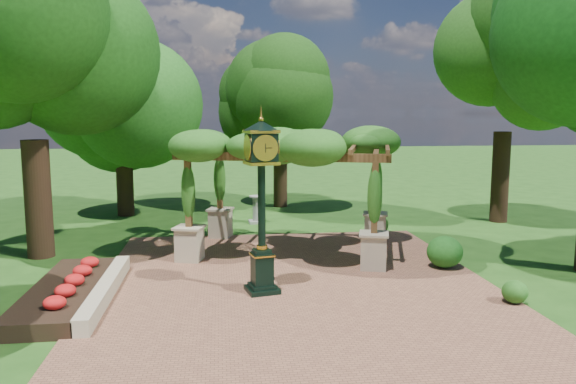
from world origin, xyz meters
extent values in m
plane|color=#1E4714|center=(0.00, 0.00, 0.00)|extent=(120.00, 120.00, 0.00)
cube|color=brown|center=(0.00, 1.00, 0.02)|extent=(10.00, 12.00, 0.04)
cube|color=#C6B793|center=(-4.60, 0.50, 0.20)|extent=(0.35, 5.00, 0.40)
cube|color=red|center=(-5.50, 0.50, 0.18)|extent=(1.50, 5.00, 0.36)
cube|color=black|center=(-0.88, 0.45, 0.10)|extent=(0.88, 0.88, 0.11)
cube|color=black|center=(-0.88, 0.45, 0.60)|extent=(0.55, 0.55, 0.84)
cube|color=gold|center=(-0.88, 0.45, 0.97)|extent=(0.62, 0.62, 0.04)
cylinder|color=black|center=(-0.88, 0.45, 2.17)|extent=(0.22, 0.22, 2.13)
cube|color=black|center=(-0.88, 0.45, 3.57)|extent=(0.77, 0.77, 0.65)
cylinder|color=#F4E5CF|center=(-0.81, 0.12, 3.57)|extent=(0.55, 0.15, 0.56)
cone|color=black|center=(-0.88, 0.45, 4.08)|extent=(0.99, 0.99, 0.23)
sphere|color=gold|center=(-0.88, 0.45, 4.22)|extent=(0.13, 0.13, 0.13)
cube|color=#B9AA8A|center=(-2.79, 3.67, 0.52)|extent=(0.87, 0.87, 0.97)
cube|color=brown|center=(-2.79, 3.67, 2.06)|extent=(0.21, 0.21, 1.99)
cube|color=#B9AA8A|center=(2.37, 2.14, 0.52)|extent=(0.87, 0.87, 0.97)
cube|color=brown|center=(2.37, 2.14, 2.06)|extent=(0.21, 0.21, 1.99)
cube|color=#B9AA8A|center=(-1.88, 6.76, 0.52)|extent=(0.87, 0.87, 0.97)
cube|color=brown|center=(-1.88, 6.76, 2.06)|extent=(0.21, 0.21, 1.99)
cube|color=#B9AA8A|center=(3.29, 5.24, 0.52)|extent=(0.87, 0.87, 0.97)
cube|color=brown|center=(3.29, 5.24, 2.06)|extent=(0.21, 0.21, 1.99)
cube|color=brown|center=(-0.21, 2.91, 3.14)|extent=(6.03, 1.91, 0.24)
cube|color=brown|center=(0.70, 6.00, 3.14)|extent=(6.03, 1.91, 0.24)
ellipsoid|color=#255719|center=(0.25, 4.45, 3.43)|extent=(7.08, 5.48, 1.08)
cube|color=gray|center=(-0.44, 9.34, 0.06)|extent=(0.65, 0.65, 0.11)
cylinder|color=gray|center=(-0.44, 9.34, 0.56)|extent=(0.33, 0.33, 1.00)
cylinder|color=gray|center=(-0.44, 9.34, 1.08)|extent=(0.62, 0.62, 0.06)
ellipsoid|color=#235719|center=(4.81, -1.07, 0.30)|extent=(0.72, 0.72, 0.53)
ellipsoid|color=#1E5B19|center=(4.39, 2.01, 0.49)|extent=(1.27, 1.27, 0.90)
ellipsoid|color=#33661D|center=(3.73, 6.49, 0.39)|extent=(0.92, 0.92, 0.70)
cylinder|color=#372316|center=(-7.34, 4.80, 1.79)|extent=(0.79, 0.79, 3.58)
ellipsoid|color=#174310|center=(-7.34, 4.80, 6.40)|extent=(5.12, 5.12, 5.65)
cylinder|color=black|center=(-5.91, 11.74, 1.47)|extent=(0.71, 0.71, 2.93)
ellipsoid|color=#1E5317|center=(-5.91, 11.74, 5.25)|extent=(4.65, 4.65, 4.63)
cylinder|color=#322214|center=(0.95, 13.26, 1.48)|extent=(0.65, 0.65, 2.96)
ellipsoid|color=#15360D|center=(0.95, 13.26, 5.30)|extent=(4.26, 4.26, 4.67)
cylinder|color=#321E13|center=(9.35, 8.48, 1.82)|extent=(0.69, 0.69, 3.64)
ellipsoid|color=#265719|center=(9.35, 8.48, 6.51)|extent=(4.50, 4.50, 5.75)
camera|label=1|loc=(-1.86, -12.75, 4.35)|focal=35.00mm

